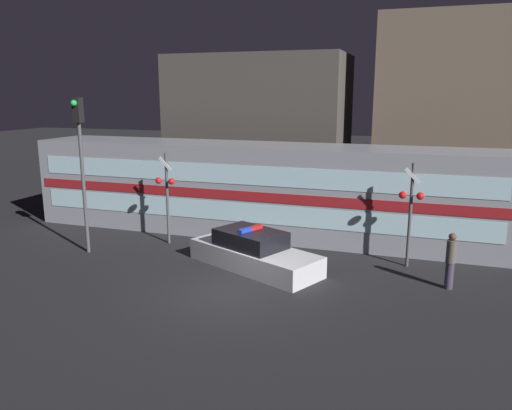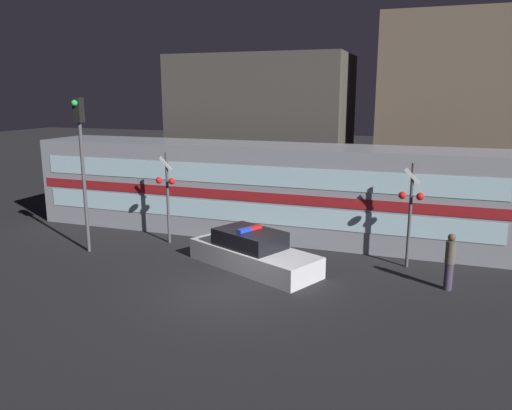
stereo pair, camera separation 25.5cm
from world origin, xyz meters
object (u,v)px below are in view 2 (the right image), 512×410
train (258,189)px  traffic_light_corner (81,149)px  pedestrian (450,261)px  police_car (253,253)px  crossing_signal_near (410,206)px

train → traffic_light_corner: traffic_light_corner is taller
pedestrian → traffic_light_corner: size_ratio=0.31×
police_car → crossing_signal_near: (5.12, 1.81, 1.67)m
train → traffic_light_corner: (-5.29, -4.73, 2.02)m
train → pedestrian: bearing=-28.3°
train → police_car: size_ratio=3.90×
train → police_car: train is taller
pedestrian → crossing_signal_near: (-1.33, 1.70, 1.27)m
train → pedestrian: 8.89m
police_car → traffic_light_corner: bearing=-151.5°
police_car → pedestrian: bearing=25.8°
pedestrian → police_car: bearing=-179.0°
train → police_car: bearing=-72.7°
train → traffic_light_corner: 7.38m
train → pedestrian: train is taller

